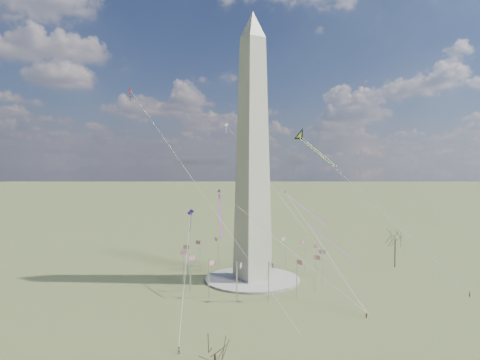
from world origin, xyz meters
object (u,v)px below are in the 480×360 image
washington_monument (253,154)px  person_east (469,294)px  tree_near (395,237)px  kite_delta_black (302,137)px  person_west (179,350)px

washington_monument → person_east: (49.44, -55.51, -46.99)m
tree_near → kite_delta_black: 58.53m
tree_near → person_east: size_ratio=9.39×
person_east → person_west: bearing=-19.9°
kite_delta_black → washington_monument: bearing=7.3°
kite_delta_black → person_west: bearing=20.2°
person_east → kite_delta_black: kite_delta_black is taller
washington_monument → person_west: washington_monument is taller
washington_monument → person_east: 87.94m
tree_near → person_west: (-112.13, -27.03, -12.08)m
washington_monument → person_west: size_ratio=57.94×
tree_near → person_east: (-13.14, -39.70, -11.98)m
washington_monument → kite_delta_black: size_ratio=4.75×
tree_near → person_west: tree_near is taller
tree_near → kite_delta_black: kite_delta_black is taller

